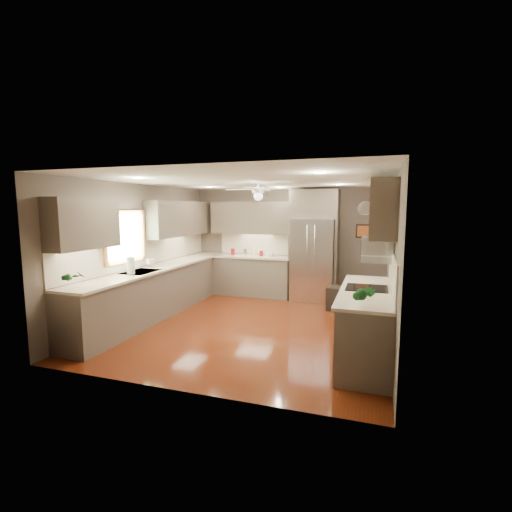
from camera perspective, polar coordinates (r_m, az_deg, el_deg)
The scene contains 28 objects.
floor at distance 6.64m, azimuth -0.47°, elevation -10.60°, with size 5.00×5.00×0.00m, color #481E09.
ceiling at distance 6.33m, azimuth -0.49°, elevation 11.45°, with size 5.00×5.00×0.00m, color white.
wall_back at distance 8.76m, azimuth 4.74°, elevation 2.10°, with size 4.50×4.50×0.00m, color brown.
wall_front at distance 4.11m, azimuth -11.70°, elevation -3.99°, with size 4.50×4.50×0.00m, color brown.
wall_left at distance 7.39m, azimuth -17.25°, elevation 0.83°, with size 5.00×5.00×0.00m, color brown.
wall_right at distance 6.05m, azimuth 20.17°, elevation -0.68°, with size 5.00×5.00×0.00m, color brown.
canister_a at distance 8.87m, azimuth -3.58°, elevation 0.68°, with size 0.09×0.09×0.15m, color maroon.
canister_b at distance 8.82m, azimuth -1.63°, elevation 0.59°, with size 0.10×0.10×0.15m, color silver.
canister_c at distance 8.75m, azimuth -0.21°, elevation 0.67°, with size 0.11×0.11×0.18m, color beige.
canister_d at distance 8.63m, azimuth 0.81°, elevation 0.38°, with size 0.09×0.09×0.13m, color maroon.
soap_bottle at distance 7.35m, azimuth -15.85°, elevation -0.78°, with size 0.09×0.10×0.21m, color white.
potted_plant_left at distance 5.74m, azimuth -26.09°, elevation -2.84°, with size 0.17×0.12×0.33m, color #17511F.
potted_plant_right at distance 4.33m, azimuth 16.28°, elevation -5.71°, with size 0.16×0.13×0.30m, color #17511F.
bowl at distance 8.57m, azimuth 2.12°, elevation 0.07°, with size 0.19×0.19×0.05m, color beige.
left_run at distance 7.47m, azimuth -14.50°, elevation -4.96°, with size 0.65×4.70×1.45m.
back_run at distance 8.78m, azimuth -0.38°, elevation -2.91°, with size 1.85×0.65×1.45m.
uppers at distance 7.24m, azimuth -4.28°, elevation 5.94°, with size 4.50×4.70×0.95m.
window at distance 6.95m, azimuth -19.52°, elevation 2.82°, with size 0.05×1.12×0.92m.
sink at distance 6.86m, azimuth -17.37°, elevation -2.56°, with size 0.50×0.70×0.32m.
refrigerator at distance 8.30m, azimuth 8.89°, elevation 1.32°, with size 1.06×0.75×2.45m.
right_run at distance 5.42m, azimuth 16.66°, elevation -9.72°, with size 0.70×2.20×1.45m.
microwave at distance 5.47m, azimuth 18.13°, elevation 1.03°, with size 0.43×0.55×0.34m.
ceiling_fan at distance 6.61m, azimuth 0.35°, elevation 9.82°, with size 1.18×1.18×0.32m.
recessed_lights at distance 6.73m, azimuth 0.28°, elevation 11.16°, with size 2.84×3.14×0.01m.
wall_clock at distance 8.48m, azimuth 16.45°, elevation 7.07°, with size 0.30×0.03×0.30m.
framed_print at distance 8.49m, azimuth 16.32°, elevation 3.69°, with size 0.36×0.03×0.30m.
stool at distance 7.72m, azimuth 12.77°, elevation -6.39°, with size 0.52×0.52×0.50m.
paper_towel at distance 6.61m, azimuth -18.71°, elevation -1.45°, with size 0.13×0.13×0.32m.
Camera 1 is at (2.01, -5.99, 2.05)m, focal length 26.00 mm.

